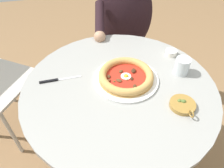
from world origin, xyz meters
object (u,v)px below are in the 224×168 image
ramekin_capers (171,52)px  diner_person (123,41)px  water_glass (182,67)px  cafe_chair_diner (124,32)px  steak_knife (54,80)px  pizza_on_plate (126,76)px  olive_pan (183,105)px  dining_table (119,113)px

ramekin_capers → diner_person: (-0.13, 0.49, -0.22)m
water_glass → cafe_chair_diner: size_ratio=0.09×
cafe_chair_diner → ramekin_capers: bearing=-82.6°
steak_knife → water_glass: bearing=-7.9°
pizza_on_plate → olive_pan: pizza_on_plate is taller
pizza_on_plate → cafe_chair_diner: cafe_chair_diner is taller
dining_table → diner_person: (0.21, 0.66, 0.00)m
pizza_on_plate → water_glass: (0.27, -0.01, 0.02)m
olive_pan → cafe_chair_diner: size_ratio=0.15×
cafe_chair_diner → diner_person: bearing=-108.2°
olive_pan → water_glass: bearing=65.7°
dining_table → ramekin_capers: size_ratio=14.57×
water_glass → steak_knife: water_glass is taller
steak_knife → ramekin_capers: 0.62m
pizza_on_plate → ramekin_capers: (0.29, 0.13, -0.00)m
dining_table → ramekin_capers: bearing=26.8°
pizza_on_plate → steak_knife: size_ratio=1.56×
steak_knife → olive_pan: 0.59m
dining_table → water_glass: water_glass is taller
pizza_on_plate → ramekin_capers: size_ratio=5.00×
cafe_chair_diner → water_glass: bearing=-85.3°
dining_table → cafe_chair_diner: size_ratio=1.01×
olive_pan → cafe_chair_diner: bearing=88.4°
ramekin_capers → diner_person: diner_person is taller
steak_knife → diner_person: (0.50, 0.55, -0.20)m
cafe_chair_diner → olive_pan: bearing=-91.6°
steak_knife → olive_pan: olive_pan is taller
dining_table → diner_person: diner_person is taller
ramekin_capers → cafe_chair_diner: bearing=97.4°
dining_table → diner_person: bearing=72.6°
pizza_on_plate → steak_knife: (-0.33, 0.07, -0.02)m
diner_person → water_glass: bearing=-80.3°
dining_table → cafe_chair_diner: (0.25, 0.79, -0.00)m
dining_table → ramekin_capers: 0.43m
pizza_on_plate → cafe_chair_diner: size_ratio=0.35×
dining_table → pizza_on_plate: pizza_on_plate is taller
pizza_on_plate → water_glass: 0.28m
water_glass → ramekin_capers: (0.02, 0.15, -0.02)m
olive_pan → cafe_chair_diner: 1.00m
water_glass → diner_person: (-0.11, 0.64, -0.24)m
dining_table → steak_knife: steak_knife is taller
steak_knife → cafe_chair_diner: 0.90m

